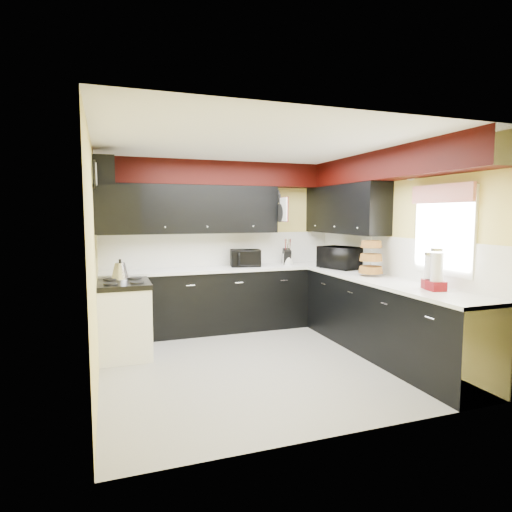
{
  "coord_description": "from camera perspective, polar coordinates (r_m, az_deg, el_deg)",
  "views": [
    {
      "loc": [
        -1.68,
        -4.6,
        1.73
      ],
      "look_at": [
        0.15,
        0.61,
        1.19
      ],
      "focal_mm": 30.0,
      "sensor_mm": 36.0,
      "label": 1
    }
  ],
  "objects": [
    {
      "name": "valance",
      "position": [
        5.04,
        23.49,
        7.63
      ],
      "size": [
        0.04,
        0.88,
        0.2
      ],
      "primitive_type": "cube",
      "color": "red",
      "rests_on": "wall_right"
    },
    {
      "name": "microwave",
      "position": [
        6.35,
        11.16,
        -0.2
      ],
      "size": [
        0.56,
        0.68,
        0.32
      ],
      "primitive_type": "imported",
      "rotation": [
        0.0,
        0.0,
        1.91
      ],
      "color": "black",
      "rests_on": "counter_right"
    },
    {
      "name": "cab_back",
      "position": [
        6.46,
        -3.92,
        -5.85
      ],
      "size": [
        3.6,
        0.6,
        0.9
      ],
      "primitive_type": "cube",
      "color": "black",
      "rests_on": "ground"
    },
    {
      "name": "stove",
      "position": [
        5.51,
        -17.13,
        -8.31
      ],
      "size": [
        0.6,
        0.75,
        0.86
      ],
      "primitive_type": "cube",
      "color": "white",
      "rests_on": "ground"
    },
    {
      "name": "dispenser_b",
      "position": [
        4.79,
        22.96,
        -1.78
      ],
      "size": [
        0.18,
        0.18,
        0.43
      ],
      "primitive_type": null,
      "rotation": [
        0.0,
        0.0,
        -0.16
      ],
      "color": "#730F00",
      "rests_on": "counter_right"
    },
    {
      "name": "hood",
      "position": [
        5.35,
        -18.08,
        5.85
      ],
      "size": [
        0.5,
        0.78,
        0.55
      ],
      "primitive_type": "cube",
      "color": "black",
      "rests_on": "wall_left"
    },
    {
      "name": "pan_top",
      "position": [
        6.64,
        2.77,
        7.92
      ],
      "size": [
        0.03,
        0.22,
        0.4
      ],
      "primitive_type": null,
      "color": "black",
      "rests_on": "upper_back"
    },
    {
      "name": "wall_back",
      "position": [
        6.63,
        -4.66,
        1.43
      ],
      "size": [
        3.6,
        0.06,
        2.5
      ],
      "primitive_type": "cube",
      "color": "#E0C666",
      "rests_on": "ground"
    },
    {
      "name": "hood_duct",
      "position": [
        5.37,
        -19.63,
        10.29
      ],
      "size": [
        0.24,
        0.4,
        0.4
      ],
      "primitive_type": "cube",
      "color": "black",
      "rests_on": "wall_left"
    },
    {
      "name": "upper_back",
      "position": [
        6.34,
        -8.69,
        6.17
      ],
      "size": [
        2.6,
        0.35,
        0.7
      ],
      "primitive_type": "cube",
      "color": "black",
      "rests_on": "wall_back"
    },
    {
      "name": "ceiling",
      "position": [
        4.96,
        0.7,
        14.53
      ],
      "size": [
        3.6,
        3.6,
        0.06
      ],
      "primitive_type": "cube",
      "color": "white",
      "rests_on": "wall_back"
    },
    {
      "name": "soffit_back",
      "position": [
        6.47,
        -4.32,
        10.86
      ],
      "size": [
        3.6,
        0.36,
        0.35
      ],
      "primitive_type": "cube",
      "color": "black",
      "rests_on": "wall_back"
    },
    {
      "name": "counter_back",
      "position": [
        6.38,
        -3.95,
        -1.71
      ],
      "size": [
        3.62,
        0.64,
        0.04
      ],
      "primitive_type": "cube",
      "color": "white",
      "rests_on": "cab_back"
    },
    {
      "name": "utensil_crock",
      "position": [
        6.71,
        4.24,
        -0.42
      ],
      "size": [
        0.22,
        0.22,
        0.18
      ],
      "primitive_type": "cylinder",
      "rotation": [
        0.0,
        0.0,
        0.42
      ],
      "color": "silver",
      "rests_on": "counter_back"
    },
    {
      "name": "pan_low",
      "position": [
        6.76,
        2.34,
        5.51
      ],
      "size": [
        0.03,
        0.24,
        0.42
      ],
      "primitive_type": null,
      "color": "black",
      "rests_on": "upper_back"
    },
    {
      "name": "cut_board",
      "position": [
        6.41,
        3.69,
        6.21
      ],
      "size": [
        0.03,
        0.26,
        0.35
      ],
      "primitive_type": "cube",
      "color": "white",
      "rests_on": "upper_back"
    },
    {
      "name": "pan_mid",
      "position": [
        6.52,
        3.19,
        5.77
      ],
      "size": [
        0.03,
        0.28,
        0.46
      ],
      "primitive_type": null,
      "color": "black",
      "rests_on": "upper_back"
    },
    {
      "name": "baskets",
      "position": [
        5.67,
        15.09,
        -0.17
      ],
      "size": [
        0.27,
        0.27,
        0.5
      ],
      "primitive_type": null,
      "color": "brown",
      "rests_on": "upper_right"
    },
    {
      "name": "counter_right",
      "position": [
        5.41,
        16.94,
        -3.27
      ],
      "size": [
        0.64,
        3.02,
        0.04
      ],
      "primitive_type": "cube",
      "color": "white",
      "rests_on": "cab_right"
    },
    {
      "name": "wall_right",
      "position": [
        5.79,
        17.67,
        0.57
      ],
      "size": [
        0.06,
        3.6,
        2.5
      ],
      "primitive_type": "cube",
      "color": "#E0C666",
      "rests_on": "ground"
    },
    {
      "name": "cab_right",
      "position": [
        5.5,
        16.8,
        -8.11
      ],
      "size": [
        0.6,
        3.0,
        0.9
      ],
      "primitive_type": "cube",
      "color": "black",
      "rests_on": "ground"
    },
    {
      "name": "toaster_oven",
      "position": [
        6.48,
        -1.4,
        -0.27
      ],
      "size": [
        0.5,
        0.44,
        0.25
      ],
      "primitive_type": "imported",
      "rotation": [
        0.0,
        0.0,
        -0.19
      ],
      "color": "black",
      "rests_on": "counter_back"
    },
    {
      "name": "wall_left",
      "position": [
        4.63,
        -20.76,
        -0.74
      ],
      "size": [
        0.06,
        3.6,
        2.5
      ],
      "primitive_type": "cube",
      "color": "#E0C666",
      "rests_on": "ground"
    },
    {
      "name": "ground",
      "position": [
        5.19,
        0.66,
        -13.87
      ],
      "size": [
        3.6,
        3.6,
        0.0
      ],
      "primitive_type": "plane",
      "color": "gray",
      "rests_on": "ground"
    },
    {
      "name": "clock",
      "position": [
        4.87,
        -20.71,
        10.18
      ],
      "size": [
        0.03,
        0.3,
        0.3
      ],
      "primitive_type": null,
      "color": "black",
      "rests_on": "wall_left"
    },
    {
      "name": "upper_right",
      "position": [
        6.42,
        11.7,
        6.11
      ],
      "size": [
        0.35,
        1.8,
        0.7
      ],
      "primitive_type": "cube",
      "color": "black",
      "rests_on": "wall_right"
    },
    {
      "name": "cooktop",
      "position": [
        5.42,
        -17.27,
        -3.58
      ],
      "size": [
        0.62,
        0.77,
        0.06
      ],
      "primitive_type": "cube",
      "color": "black",
      "rests_on": "stove"
    },
    {
      "name": "window",
      "position": [
        5.07,
        23.77,
        3.08
      ],
      "size": [
        0.03,
        0.86,
        0.96
      ],
      "primitive_type": null,
      "color": "white",
      "rests_on": "wall_right"
    },
    {
      "name": "splash_back",
      "position": [
        6.63,
        -4.63,
        0.91
      ],
      "size": [
        3.6,
        0.02,
        0.5
      ],
      "primitive_type": "cube",
      "color": "white",
      "rests_on": "counter_back"
    },
    {
      "name": "deco_plate",
      "position": [
        5.5,
        19.96,
        10.69
      ],
      "size": [
        0.03,
        0.24,
        0.24
      ],
      "primitive_type": null,
      "color": "white",
      "rests_on": "wall_right"
    },
    {
      "name": "dispenser_a",
      "position": [
        4.9,
        22.11,
        -2.02
      ],
      "size": [
        0.17,
        0.17,
        0.35
      ],
      "primitive_type": null,
      "rotation": [
        0.0,
        0.0,
        -0.38
      ],
      "color": "maroon",
      "rests_on": "counter_right"
    },
    {
      "name": "soffit_right",
      "position": [
        5.55,
        17.63,
        11.49
      ],
      "size": [
        0.36,
        3.24,
        0.35
      ],
      "primitive_type": "cube",
      "color": "black",
      "rests_on": "wall_right"
    },
    {
      "name": "kettle",
      "position": [
        5.64,
        -17.65,
        -1.89
      ],
      "size": [
        0.28,
        0.28,
        0.2
      ],
      "primitive_type": null,
      "rotation": [
        0.0,
        0.0,
        0.27
      ],
      "color": "#B3B2B7",
      "rests_on": "cooktop"
    },
    {
      "name": "knife_block",
      "position": [
        6.7,
        4.09,
        -0.13
      ],
      "size": [
        0.14,
        0.17,
        0.24
      ],
      "primitive_type": "cube",
      "rotation": [
        0.0,
        0.0,
        -0.18
      ],
      "color": "black",
      "rests_on": "counter_back"
    },
    {
      "name": "splash_right",
      "position": [
        5.79,
        17.57,
        -0.02
      ],
      "size": [
        0.02,
        3.6,
        0.5
      ],
      "primitive_type": "cube",
      "color": "white",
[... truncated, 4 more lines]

